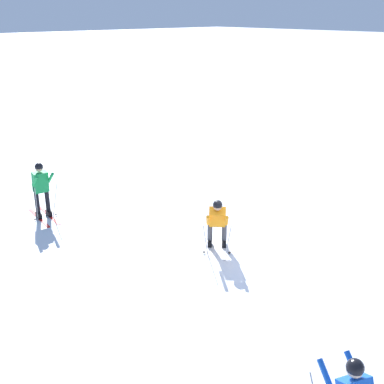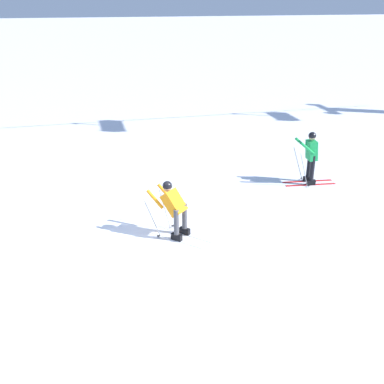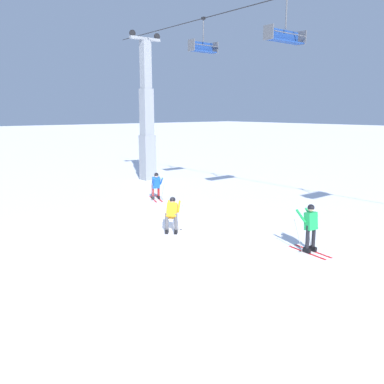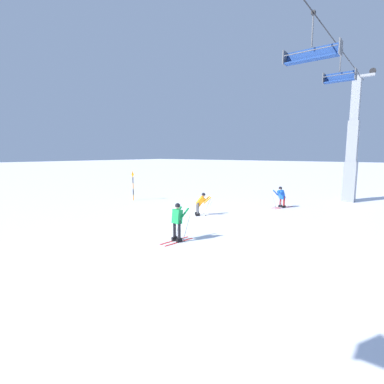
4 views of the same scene
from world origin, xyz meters
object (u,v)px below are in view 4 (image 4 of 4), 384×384
at_px(lift_tower_near, 352,150).
at_px(chairlift_seat_second, 312,54).
at_px(skier_carving_main, 201,202).
at_px(chairlift_seat_nearest, 340,77).
at_px(trail_marker_pole, 133,185).
at_px(skier_distant_uphill, 281,196).
at_px(skier_distant_downhill, 177,219).

bearing_deg(lift_tower_near, chairlift_seat_second, -0.00).
relative_size(skier_carving_main, lift_tower_near, 0.16).
distance_m(chairlift_seat_nearest, trail_marker_pole, 16.51).
xyz_separation_m(lift_tower_near, trail_marker_pole, (10.38, -14.20, -2.87)).
xyz_separation_m(chairlift_seat_second, skier_distant_uphill, (-5.87, -3.33, -7.43)).
relative_size(skier_carving_main, chairlift_seat_nearest, 0.84).
relative_size(chairlift_seat_nearest, skier_distant_uphill, 1.05).
relative_size(lift_tower_near, skier_distant_downhill, 5.82).
xyz_separation_m(trail_marker_pole, skier_distant_downhill, (6.19, 10.22, -0.29)).
relative_size(chairlift_seat_nearest, skier_distant_downhill, 1.09).
bearing_deg(trail_marker_pole, skier_carving_main, 81.04).
distance_m(skier_carving_main, trail_marker_pole, 7.96).
height_order(skier_carving_main, lift_tower_near, lift_tower_near).
relative_size(skier_carving_main, trail_marker_pole, 0.67).
bearing_deg(trail_marker_pole, skier_distant_uphill, 111.97).
relative_size(lift_tower_near, skier_distant_uphill, 5.60).
bearing_deg(trail_marker_pole, skier_distant_downhill, 58.78).
bearing_deg(lift_tower_near, skier_distant_downhill, -13.53).
relative_size(skier_carving_main, skier_distant_uphill, 0.88).
bearing_deg(skier_distant_downhill, chairlift_seat_nearest, 159.27).
distance_m(skier_carving_main, skier_distant_uphill, 6.38).
distance_m(trail_marker_pole, skier_distant_downhill, 11.95).
bearing_deg(skier_carving_main, skier_distant_uphill, 151.74).
xyz_separation_m(skier_distant_uphill, skier_distant_downhill, (10.58, -0.65, 0.12)).
relative_size(chairlift_seat_second, skier_distant_uphill, 1.34).
relative_size(trail_marker_pole, skier_distant_downhill, 1.38).
bearing_deg(chairlift_seat_second, lift_tower_near, 180.00).
height_order(chairlift_seat_nearest, chairlift_seat_second, same).
bearing_deg(trail_marker_pole, chairlift_seat_second, 84.02).
bearing_deg(skier_distant_downhill, lift_tower_near, 166.47).
relative_size(lift_tower_near, chairlift_seat_second, 4.18).
height_order(lift_tower_near, chairlift_seat_second, lift_tower_near).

